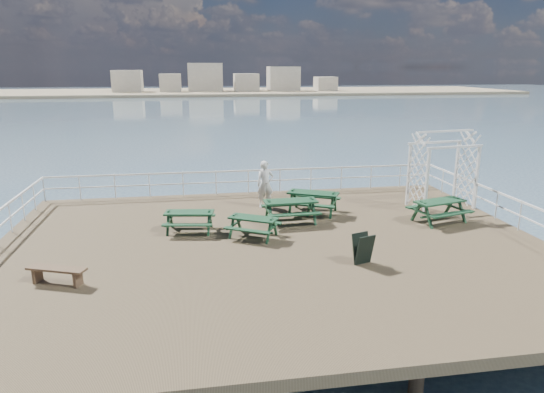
{
  "coord_description": "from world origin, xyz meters",
  "views": [
    {
      "loc": [
        -2.45,
        -14.67,
        5.61
      ],
      "look_at": [
        0.3,
        1.98,
        1.1
      ],
      "focal_mm": 32.0,
      "sensor_mm": 36.0,
      "label": 1
    }
  ],
  "objects_px": {
    "flat_bench_near": "(57,272)",
    "picnic_table_b": "(313,198)",
    "trellis_arbor": "(442,173)",
    "person": "(265,184)",
    "picnic_table_c": "(440,206)",
    "picnic_table_d": "(253,223)",
    "picnic_table_e": "(290,206)",
    "picnic_table_a": "(189,217)"
  },
  "relations": [
    {
      "from": "picnic_table_b",
      "to": "picnic_table_c",
      "type": "bearing_deg",
      "value": 3.69
    },
    {
      "from": "picnic_table_c",
      "to": "picnic_table_d",
      "type": "xyz_separation_m",
      "value": [
        -7.08,
        -0.54,
        -0.09
      ]
    },
    {
      "from": "picnic_table_d",
      "to": "person",
      "type": "bearing_deg",
      "value": 105.39
    },
    {
      "from": "flat_bench_near",
      "to": "trellis_arbor",
      "type": "bearing_deg",
      "value": 42.15
    },
    {
      "from": "person",
      "to": "flat_bench_near",
      "type": "bearing_deg",
      "value": -141.79
    },
    {
      "from": "picnic_table_d",
      "to": "trellis_arbor",
      "type": "distance_m",
      "value": 8.54
    },
    {
      "from": "picnic_table_d",
      "to": "picnic_table_e",
      "type": "relative_size",
      "value": 1.02
    },
    {
      "from": "picnic_table_c",
      "to": "flat_bench_near",
      "type": "distance_m",
      "value": 13.15
    },
    {
      "from": "picnic_table_d",
      "to": "picnic_table_a",
      "type": "bearing_deg",
      "value": -173.27
    },
    {
      "from": "picnic_table_b",
      "to": "picnic_table_d",
      "type": "relative_size",
      "value": 1.19
    },
    {
      "from": "trellis_arbor",
      "to": "flat_bench_near",
      "type": "bearing_deg",
      "value": -167.07
    },
    {
      "from": "picnic_table_c",
      "to": "picnic_table_e",
      "type": "xyz_separation_m",
      "value": [
        -5.5,
        0.87,
        0.01
      ]
    },
    {
      "from": "picnic_table_d",
      "to": "flat_bench_near",
      "type": "distance_m",
      "value": 6.31
    },
    {
      "from": "picnic_table_d",
      "to": "trellis_arbor",
      "type": "bearing_deg",
      "value": 47.18
    },
    {
      "from": "picnic_table_c",
      "to": "person",
      "type": "xyz_separation_m",
      "value": [
        -6.12,
        3.02,
        0.37
      ]
    },
    {
      "from": "flat_bench_near",
      "to": "trellis_arbor",
      "type": "relative_size",
      "value": 0.52
    },
    {
      "from": "flat_bench_near",
      "to": "picnic_table_a",
      "type": "bearing_deg",
      "value": 68.36
    },
    {
      "from": "picnic_table_a",
      "to": "picnic_table_d",
      "type": "bearing_deg",
      "value": -14.75
    },
    {
      "from": "picnic_table_a",
      "to": "picnic_table_d",
      "type": "relative_size",
      "value": 0.91
    },
    {
      "from": "picnic_table_c",
      "to": "picnic_table_e",
      "type": "relative_size",
      "value": 1.12
    },
    {
      "from": "trellis_arbor",
      "to": "picnic_table_b",
      "type": "bearing_deg",
      "value": 171.91
    },
    {
      "from": "picnic_table_c",
      "to": "person",
      "type": "height_order",
      "value": "person"
    },
    {
      "from": "picnic_table_e",
      "to": "flat_bench_near",
      "type": "relative_size",
      "value": 1.23
    },
    {
      "from": "picnic_table_d",
      "to": "trellis_arbor",
      "type": "relative_size",
      "value": 0.65
    },
    {
      "from": "picnic_table_c",
      "to": "picnic_table_d",
      "type": "height_order",
      "value": "picnic_table_c"
    },
    {
      "from": "flat_bench_near",
      "to": "picnic_table_d",
      "type": "bearing_deg",
      "value": 47.86
    },
    {
      "from": "picnic_table_a",
      "to": "picnic_table_d",
      "type": "height_order",
      "value": "picnic_table_a"
    },
    {
      "from": "picnic_table_c",
      "to": "picnic_table_d",
      "type": "relative_size",
      "value": 1.1
    },
    {
      "from": "picnic_table_d",
      "to": "picnic_table_c",
      "type": "bearing_deg",
      "value": 34.8
    },
    {
      "from": "picnic_table_b",
      "to": "picnic_table_e",
      "type": "relative_size",
      "value": 1.22
    },
    {
      "from": "trellis_arbor",
      "to": "person",
      "type": "xyz_separation_m",
      "value": [
        -7.18,
        1.11,
        -0.44
      ]
    },
    {
      "from": "picnic_table_a",
      "to": "person",
      "type": "distance_m",
      "value": 4.08
    },
    {
      "from": "picnic_table_a",
      "to": "flat_bench_near",
      "type": "xyz_separation_m",
      "value": [
        -3.49,
        -3.77,
        -0.18
      ]
    },
    {
      "from": "picnic_table_a",
      "to": "flat_bench_near",
      "type": "relative_size",
      "value": 1.14
    },
    {
      "from": "picnic_table_c",
      "to": "trellis_arbor",
      "type": "bearing_deg",
      "value": 45.86
    },
    {
      "from": "picnic_table_e",
      "to": "trellis_arbor",
      "type": "relative_size",
      "value": 0.64
    },
    {
      "from": "picnic_table_e",
      "to": "trellis_arbor",
      "type": "bearing_deg",
      "value": 6.66
    },
    {
      "from": "flat_bench_near",
      "to": "picnic_table_b",
      "type": "bearing_deg",
      "value": 53.54
    },
    {
      "from": "person",
      "to": "picnic_table_c",
      "type": "bearing_deg",
      "value": -32.19
    },
    {
      "from": "flat_bench_near",
      "to": "person",
      "type": "bearing_deg",
      "value": 65.3
    },
    {
      "from": "picnic_table_d",
      "to": "flat_bench_near",
      "type": "xyz_separation_m",
      "value": [
        -5.63,
        -2.83,
        -0.16
      ]
    },
    {
      "from": "flat_bench_near",
      "to": "picnic_table_e",
      "type": "bearing_deg",
      "value": 51.66
    }
  ]
}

